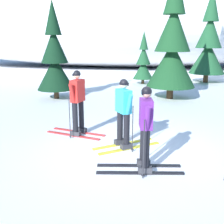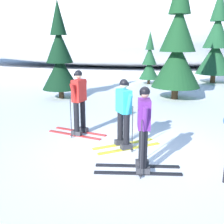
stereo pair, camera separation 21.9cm
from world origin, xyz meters
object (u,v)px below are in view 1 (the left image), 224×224
object	(u,v)px
skier_purple_jacket	(145,128)
pine_tree_left	(143,62)
skier_cyan_jacket	(124,112)
pine_tree_center_left	(172,46)
skier_red_jacket	(78,101)
pine_tree_far_left	(55,59)
pine_tree_center_right	(209,44)

from	to	relation	value
skier_purple_jacket	pine_tree_left	world-z (taller)	pine_tree_left
skier_cyan_jacket	pine_tree_left	world-z (taller)	pine_tree_left
skier_cyan_jacket	skier_purple_jacket	bearing A→B (deg)	-68.59
pine_tree_left	pine_tree_center_left	distance (m)	4.55
skier_purple_jacket	skier_red_jacket	world-z (taller)	skier_red_jacket
skier_cyan_jacket	pine_tree_left	size ratio (longest dim) A/B	0.55
skier_cyan_jacket	pine_tree_center_left	size ratio (longest dim) A/B	0.31
skier_cyan_jacket	pine_tree_left	xyz separation A→B (m)	(0.79, 10.39, 0.40)
pine_tree_left	skier_red_jacket	bearing A→B (deg)	-102.48
skier_purple_jacket	pine_tree_left	bearing A→B (deg)	88.44
skier_cyan_jacket	pine_tree_far_left	bearing A→B (deg)	120.27
skier_cyan_jacket	pine_tree_center_right	world-z (taller)	pine_tree_center_right
skier_purple_jacket	skier_red_jacket	size ratio (longest dim) A/B	0.98
skier_purple_jacket	pine_tree_left	xyz separation A→B (m)	(0.32, 11.60, 0.39)
skier_purple_jacket	pine_tree_far_left	distance (m)	7.92
pine_tree_far_left	pine_tree_center_left	size ratio (longest dim) A/B	0.77
pine_tree_far_left	skier_purple_jacket	bearing A→B (deg)	-61.20
pine_tree_far_left	pine_tree_center_right	world-z (taller)	pine_tree_center_right
pine_tree_left	skier_cyan_jacket	bearing A→B (deg)	-94.36
pine_tree_center_right	pine_tree_far_left	bearing A→B (deg)	-145.27
skier_red_jacket	skier_cyan_jacket	distance (m)	1.57
skier_cyan_jacket	pine_tree_far_left	world-z (taller)	pine_tree_far_left
skier_cyan_jacket	skier_red_jacket	bearing A→B (deg)	147.25
skier_purple_jacket	pine_tree_left	size ratio (longest dim) A/B	0.58
skier_purple_jacket	skier_cyan_jacket	xyz separation A→B (m)	(-0.48, 1.22, -0.02)
skier_cyan_jacket	pine_tree_center_right	distance (m)	12.37
skier_purple_jacket	pine_tree_left	distance (m)	11.61
skier_red_jacket	pine_tree_far_left	size ratio (longest dim) A/B	0.42
skier_red_jacket	skier_cyan_jacket	xyz separation A→B (m)	(1.32, -0.85, -0.06)
pine_tree_center_left	pine_tree_center_right	size ratio (longest dim) A/B	1.00
pine_tree_center_right	pine_tree_center_left	bearing A→B (deg)	-119.08
skier_purple_jacket	pine_tree_far_left	size ratio (longest dim) A/B	0.42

